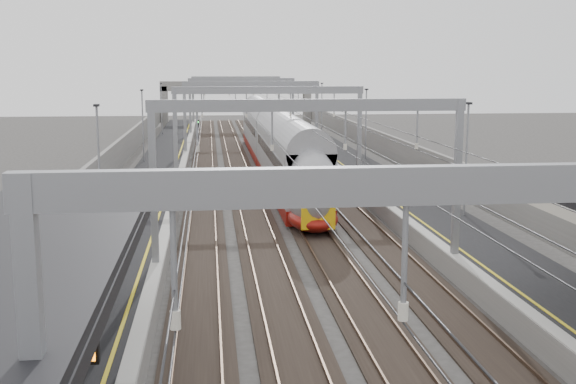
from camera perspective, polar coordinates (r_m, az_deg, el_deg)
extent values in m
cube|color=black|center=(52.78, -10.48, 0.53)|extent=(4.00, 120.00, 1.00)
cube|color=black|center=(53.98, 6.71, 0.84)|extent=(4.00, 120.00, 1.00)
cube|color=black|center=(52.70, -6.67, 0.11)|extent=(2.40, 140.00, 0.08)
cube|color=brown|center=(52.70, -7.45, 0.19)|extent=(0.07, 140.00, 0.14)
cube|color=brown|center=(52.69, -5.89, 0.22)|extent=(0.07, 140.00, 0.14)
cube|color=black|center=(52.76, -3.41, 0.17)|extent=(2.40, 140.00, 0.08)
cube|color=brown|center=(52.72, -4.19, 0.25)|extent=(0.07, 140.00, 0.14)
cube|color=brown|center=(52.78, -2.63, 0.28)|extent=(0.07, 140.00, 0.14)
cube|color=black|center=(52.99, -0.17, 0.23)|extent=(2.40, 140.00, 0.08)
cube|color=brown|center=(52.90, -0.94, 0.31)|extent=(0.07, 140.00, 0.14)
cube|color=brown|center=(53.05, 0.61, 0.34)|extent=(0.07, 140.00, 0.14)
cube|color=black|center=(53.38, 3.04, 0.29)|extent=(2.40, 140.00, 0.08)
cube|color=brown|center=(53.26, 2.27, 0.37)|extent=(0.07, 140.00, 0.14)
cube|color=brown|center=(53.49, 3.80, 0.40)|extent=(0.07, 140.00, 0.14)
cube|color=gray|center=(9.93, 17.72, 0.66)|extent=(13.00, 0.25, 0.50)
cube|color=gray|center=(29.40, -10.61, 0.73)|extent=(0.28, 0.28, 6.60)
cube|color=gray|center=(31.08, 13.24, 1.12)|extent=(0.28, 0.28, 6.60)
cube|color=gray|center=(29.27, 1.68, 6.86)|extent=(13.00, 0.25, 0.50)
cube|color=gray|center=(49.22, -8.89, 4.38)|extent=(0.28, 0.28, 6.60)
cube|color=gray|center=(50.24, 5.66, 4.56)|extent=(0.28, 0.28, 6.60)
cube|color=gray|center=(49.15, -1.55, 8.05)|extent=(13.00, 0.25, 0.50)
cube|color=gray|center=(69.15, -8.15, 5.93)|extent=(0.28, 0.28, 6.60)
cube|color=gray|center=(69.87, 2.29, 6.06)|extent=(0.28, 0.28, 6.60)
cube|color=gray|center=(69.09, -2.93, 8.54)|extent=(13.00, 0.25, 0.50)
cube|color=gray|center=(89.10, -7.75, 6.78)|extent=(0.28, 0.28, 6.60)
cube|color=gray|center=(89.67, 0.39, 6.89)|extent=(0.28, 0.28, 6.60)
cube|color=gray|center=(89.06, -3.69, 8.82)|extent=(13.00, 0.25, 0.50)
cube|color=gray|center=(107.08, -7.51, 7.28)|extent=(0.28, 0.28, 6.60)
cube|color=gray|center=(107.55, -0.73, 7.37)|extent=(0.28, 0.28, 6.60)
cube|color=gray|center=(107.04, -4.13, 8.97)|extent=(13.00, 0.25, 0.50)
cylinder|color=#262628|center=(57.06, -6.75, 6.37)|extent=(0.03, 140.00, 0.03)
cylinder|color=#262628|center=(57.11, -3.72, 6.42)|extent=(0.03, 140.00, 0.03)
cylinder|color=#262628|center=(57.32, -0.70, 6.45)|extent=(0.03, 140.00, 0.03)
cylinder|color=#262628|center=(57.69, 2.28, 6.46)|extent=(0.03, 140.00, 0.03)
cylinder|color=black|center=(22.49, -20.74, -5.92)|extent=(0.20, 0.20, 4.00)
cube|color=black|center=(12.05, -18.55, -11.63)|extent=(1.60, 0.15, 0.55)
cube|color=orange|center=(11.98, -18.63, -11.76)|extent=(1.50, 0.02, 0.42)
cube|color=slate|center=(107.07, -4.12, 8.36)|extent=(22.00, 2.20, 1.40)
cube|color=slate|center=(107.31, -9.75, 6.59)|extent=(1.00, 2.20, 6.20)
cube|color=slate|center=(108.09, 1.50, 6.75)|extent=(1.00, 2.20, 6.20)
cube|color=slate|center=(52.95, -13.97, 1.64)|extent=(0.30, 120.00, 3.20)
cube|color=slate|center=(54.62, 10.01, 2.02)|extent=(0.30, 120.00, 3.20)
cube|color=maroon|center=(51.60, -0.01, 0.62)|extent=(2.83, 24.13, 0.84)
cube|color=gray|center=(51.32, -0.01, 2.82)|extent=(2.83, 24.13, 3.15)
cube|color=black|center=(43.41, 1.20, -1.57)|extent=(2.10, 2.52, 0.52)
cube|color=maroon|center=(75.84, -2.03, 3.56)|extent=(2.83, 24.13, 0.84)
cube|color=gray|center=(75.65, -2.04, 5.07)|extent=(2.83, 24.13, 3.15)
cube|color=black|center=(67.52, -1.50, 2.51)|extent=(2.10, 2.52, 0.52)
ellipsoid|color=gray|center=(39.31, 1.93, 0.20)|extent=(2.83, 5.45, 4.41)
cube|color=#EAB10C|center=(37.29, 2.41, -1.80)|extent=(1.78, 0.12, 1.57)
cube|color=black|center=(37.47, 2.32, 0.70)|extent=(1.68, 0.60, 0.98)
cylinder|color=black|center=(76.42, -7.11, 4.21)|extent=(0.12, 0.12, 3.00)
cube|color=black|center=(76.28, -7.13, 5.40)|extent=(0.32, 0.22, 0.75)
sphere|color=#0CE526|center=(76.14, -7.14, 5.51)|extent=(0.16, 0.16, 0.16)
cylinder|color=black|center=(69.97, -0.28, 3.77)|extent=(0.12, 0.12, 3.00)
cube|color=black|center=(69.82, -0.28, 5.08)|extent=(0.32, 0.22, 0.75)
sphere|color=red|center=(69.68, -0.27, 5.19)|extent=(0.16, 0.16, 0.16)
cylinder|color=black|center=(81.97, 0.39, 4.66)|extent=(0.12, 0.12, 3.00)
cube|color=black|center=(81.84, 0.39, 5.77)|extent=(0.32, 0.22, 0.75)
sphere|color=red|center=(81.70, 0.40, 5.87)|extent=(0.16, 0.16, 0.16)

